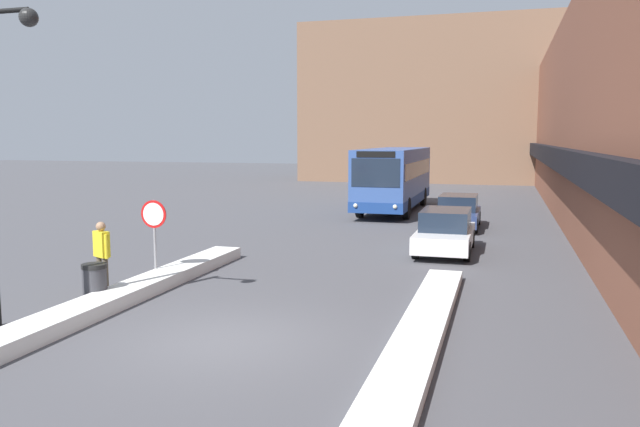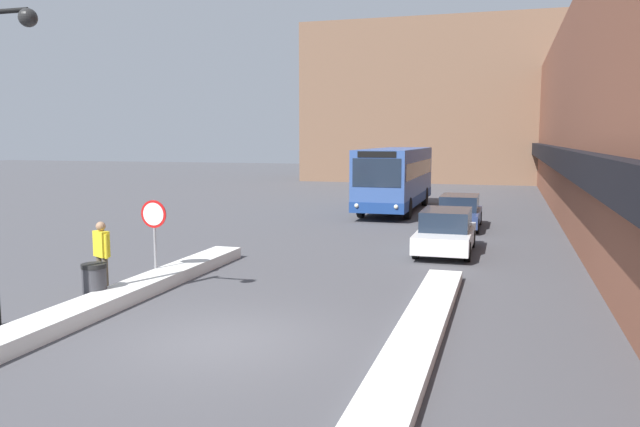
# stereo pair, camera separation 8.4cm
# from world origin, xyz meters

# --- Properties ---
(ground_plane) EXTENTS (160.00, 160.00, 0.00)m
(ground_plane) POSITION_xyz_m (0.00, 0.00, 0.00)
(ground_plane) COLOR #47474C
(building_row_right) EXTENTS (5.50, 60.00, 9.62)m
(building_row_right) POSITION_xyz_m (9.97, 24.00, 4.80)
(building_row_right) COLOR brown
(building_row_right) RESTS_ON ground_plane
(building_backdrop_far) EXTENTS (26.00, 8.00, 14.09)m
(building_backdrop_far) POSITION_xyz_m (0.00, 47.14, 7.05)
(building_backdrop_far) COLOR brown
(building_backdrop_far) RESTS_ON ground_plane
(snow_bank_left) EXTENTS (0.90, 11.36, 0.34)m
(snow_bank_left) POSITION_xyz_m (-3.60, 2.21, 0.17)
(snow_bank_left) COLOR silver
(snow_bank_left) RESTS_ON ground_plane
(snow_bank_right) EXTENTS (0.90, 11.45, 0.24)m
(snow_bank_right) POSITION_xyz_m (3.60, 0.92, 0.12)
(snow_bank_right) COLOR silver
(snow_bank_right) RESTS_ON ground_plane
(city_bus) EXTENTS (2.60, 10.38, 3.34)m
(city_bus) POSITION_xyz_m (-0.56, 22.38, 1.81)
(city_bus) COLOR #335193
(city_bus) RESTS_ON ground_plane
(parked_car_front) EXTENTS (1.83, 4.36, 1.48)m
(parked_car_front) POSITION_xyz_m (3.20, 10.72, 0.74)
(parked_car_front) COLOR silver
(parked_car_front) RESTS_ON ground_plane
(parked_car_back) EXTENTS (1.81, 4.24, 1.44)m
(parked_car_back) POSITION_xyz_m (3.20, 16.84, 0.72)
(parked_car_back) COLOR navy
(parked_car_back) RESTS_ON ground_plane
(stop_sign) EXTENTS (0.76, 0.08, 2.23)m
(stop_sign) POSITION_xyz_m (-4.04, 4.15, 1.61)
(stop_sign) COLOR gray
(stop_sign) RESTS_ON ground_plane
(pedestrian) EXTENTS (0.53, 0.41, 1.79)m
(pedestrian) POSITION_xyz_m (-4.74, 2.78, 1.07)
(pedestrian) COLOR brown
(pedestrian) RESTS_ON ground_plane
(trash_bin) EXTENTS (0.59, 0.59, 0.95)m
(trash_bin) POSITION_xyz_m (-4.16, 1.66, 0.48)
(trash_bin) COLOR #38383D
(trash_bin) RESTS_ON ground_plane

